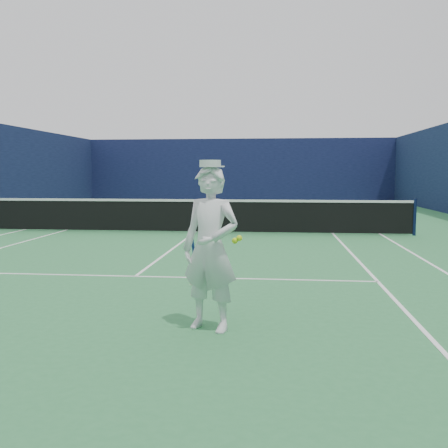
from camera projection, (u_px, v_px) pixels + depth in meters
The scene contains 5 objects.
ground at pixel (195, 233), 15.00m from camera, with size 80.00×80.00×0.00m, color #2C733F.
court_markings at pixel (195, 233), 15.00m from camera, with size 11.03×23.83×0.01m.
windscreen_fence at pixel (194, 166), 14.80m from camera, with size 20.12×36.12×4.00m.
tennis_net at pixel (194, 214), 14.95m from camera, with size 12.88×0.09×1.07m.
tennis_player at pixel (210, 248), 5.67m from camera, with size 0.80×0.71×1.94m.
Camera 1 is at (2.41, -14.73, 1.80)m, focal length 40.00 mm.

